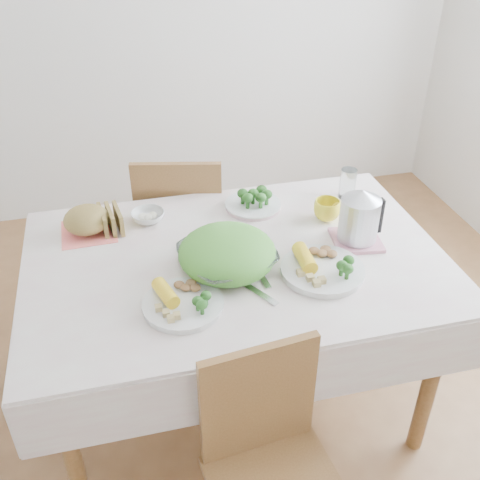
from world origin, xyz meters
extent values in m
plane|color=brown|center=(0.00, 0.00, 0.00)|extent=(3.60, 3.60, 0.00)
cube|color=brown|center=(0.00, 0.00, 0.38)|extent=(1.40, 0.90, 0.75)
cube|color=silver|center=(0.00, 0.00, 0.76)|extent=(1.50, 1.00, 0.01)
cube|color=brown|center=(-0.09, 0.71, 0.47)|extent=(0.49, 0.49, 0.90)
imported|color=white|center=(-0.04, -0.06, 0.80)|extent=(0.40, 0.40, 0.08)
cylinder|color=white|center=(-0.23, -0.23, 0.77)|extent=(0.28, 0.28, 0.02)
cylinder|color=white|center=(0.27, -0.16, 0.77)|extent=(0.38, 0.38, 0.02)
cylinder|color=beige|center=(0.15, 0.33, 0.77)|extent=(0.25, 0.25, 0.02)
cube|color=#FF7166|center=(-0.51, 0.30, 0.76)|extent=(0.21, 0.21, 0.00)
ellipsoid|color=brown|center=(-0.51, 0.30, 0.82)|extent=(0.21, 0.20, 0.11)
imported|color=white|center=(-0.28, 0.32, 0.78)|extent=(0.14, 0.14, 0.04)
imported|color=yellow|center=(0.41, 0.17, 0.80)|extent=(0.13, 0.13, 0.08)
cylinder|color=white|center=(0.56, 0.32, 0.83)|extent=(0.08, 0.08, 0.13)
cube|color=#CE7E92|center=(0.46, -0.01, 0.77)|extent=(0.20, 0.20, 0.01)
cylinder|color=#B2B5BA|center=(0.46, -0.01, 0.88)|extent=(0.17, 0.17, 0.20)
cube|color=silver|center=(0.01, -0.20, 0.76)|extent=(0.13, 0.19, 0.00)
cube|color=silver|center=(0.06, -0.11, 0.76)|extent=(0.04, 0.18, 0.00)
camera|label=1|loc=(-0.38, -1.60, 1.94)|focal=42.00mm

